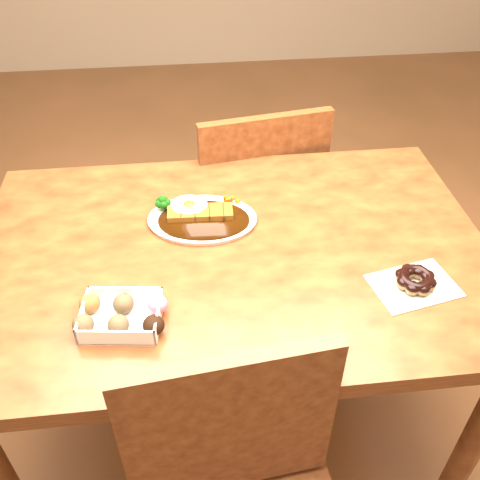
{
  "coord_description": "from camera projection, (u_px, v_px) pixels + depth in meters",
  "views": [
    {
      "loc": [
        -0.09,
        -0.94,
        1.57
      ],
      "look_at": [
        0.01,
        -0.04,
        0.81
      ],
      "focal_mm": 40.0,
      "sensor_mm": 36.0,
      "label": 1
    }
  ],
  "objects": [
    {
      "name": "ground",
      "position": [
        235.0,
        422.0,
        1.73
      ],
      "size": [
        6.0,
        6.0,
        0.0
      ],
      "primitive_type": "plane",
      "color": "brown",
      "rests_on": "ground"
    },
    {
      "name": "table",
      "position": [
        234.0,
        278.0,
        1.31
      ],
      "size": [
        1.2,
        0.8,
        0.75
      ],
      "color": "#4C1F0F",
      "rests_on": "ground"
    },
    {
      "name": "chair_far",
      "position": [
        252.0,
        204.0,
        1.84
      ],
      "size": [
        0.48,
        0.48,
        0.87
      ],
      "rotation": [
        0.0,
        0.0,
        3.3
      ],
      "color": "#4C1F0F",
      "rests_on": "ground"
    },
    {
      "name": "katsu_curry_plate",
      "position": [
        200.0,
        216.0,
        1.32
      ],
      "size": [
        0.28,
        0.22,
        0.05
      ],
      "rotation": [
        0.0,
        0.0,
        -0.11
      ],
      "color": "white",
      "rests_on": "table"
    },
    {
      "name": "donut_box",
      "position": [
        121.0,
        315.0,
        1.06
      ],
      "size": [
        0.19,
        0.14,
        0.04
      ],
      "rotation": [
        0.0,
        0.0,
        -0.13
      ],
      "color": "white",
      "rests_on": "table"
    },
    {
      "name": "pon_de_ring",
      "position": [
        415.0,
        280.0,
        1.14
      ],
      "size": [
        0.2,
        0.16,
        0.03
      ],
      "rotation": [
        0.0,
        0.0,
        0.21
      ],
      "color": "silver",
      "rests_on": "table"
    }
  ]
}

